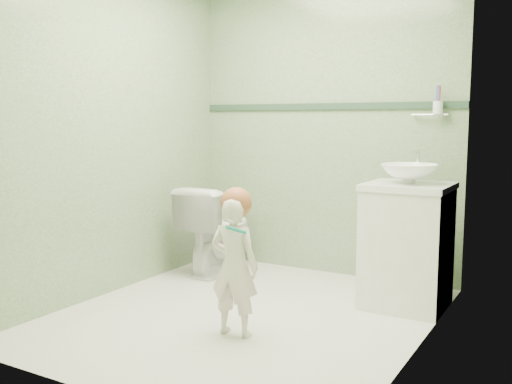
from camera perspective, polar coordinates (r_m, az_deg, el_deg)
The scene contains 12 objects.
ground at distance 3.78m, azimuth -1.16°, elevation -12.08°, with size 2.50×2.50×0.00m, color beige.
room_shell at distance 3.56m, azimuth -1.21°, elevation 6.45°, with size 2.50×2.54×2.40m.
trim_stripe at distance 4.67m, azimuth 6.76°, elevation 8.42°, with size 2.20×0.02×0.05m, color #2B4532.
vanity at distance 3.97m, azimuth 14.68°, elevation -5.34°, with size 0.52×0.50×0.80m, color silver.
counter at distance 3.91m, azimuth 14.87°, elevation 0.54°, with size 0.54×0.52×0.04m, color white.
basin at distance 3.90m, azimuth 14.91°, elevation 1.77°, with size 0.37×0.37×0.13m, color white.
faucet at distance 4.07m, azimuth 15.63°, elevation 3.09°, with size 0.03×0.13×0.18m.
cup_holder at distance 4.34m, azimuth 17.46°, elevation 7.98°, with size 0.26×0.07×0.21m.
toilet at distance 4.72m, azimuth -3.85°, elevation -3.67°, with size 0.40×0.70×0.72m, color white.
toddler at distance 3.34m, azimuth -2.16°, elevation -7.40°, with size 0.29×0.19×0.81m, color beige.
hair_cap at distance 3.29m, azimuth -1.96°, elevation -1.07°, with size 0.18×0.18×0.18m, color #A05531.
teal_toothbrush at distance 3.14m, azimuth -2.03°, elevation -3.68°, with size 0.11×0.14×0.08m.
Camera 1 is at (1.85, -3.05, 1.24)m, focal length 40.44 mm.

